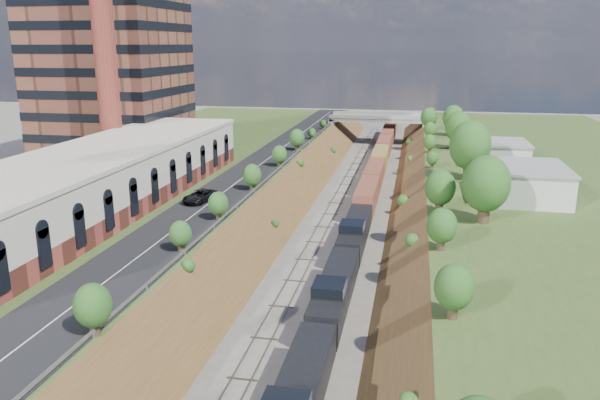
{
  "coord_description": "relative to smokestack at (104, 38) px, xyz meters",
  "views": [
    {
      "loc": [
        9.17,
        -24.81,
        24.2
      ],
      "look_at": [
        -4.1,
        41.9,
        6.0
      ],
      "focal_mm": 35.0,
      "sensor_mm": 36.0,
      "label": 1
    }
  ],
  "objects": [
    {
      "name": "platform_right",
      "position": [
        69.0,
        4.0,
        -22.5
      ],
      "size": [
        44.0,
        180.0,
        5.0
      ],
      "primitive_type": "cube",
      "color": "#375322",
      "rests_on": "ground"
    },
    {
      "name": "road",
      "position": [
        20.5,
        4.0,
        -19.95
      ],
      "size": [
        8.0,
        180.0,
        0.1
      ],
      "primitive_type": "cube",
      "color": "black",
      "rests_on": "platform_left"
    },
    {
      "name": "white_building_near",
      "position": [
        59.5,
        -4.0,
        -18.0
      ],
      "size": [
        9.0,
        12.0,
        4.0
      ],
      "primitive_type": "cube",
      "color": "silver",
      "rests_on": "platform_right"
    },
    {
      "name": "embankment_right",
      "position": [
        47.0,
        4.0,
        -25.0
      ],
      "size": [
        10.0,
        180.0,
        10.0
      ],
      "primitive_type": "cube",
      "rotation": [
        0.0,
        0.79,
        0.0
      ],
      "color": "brown",
      "rests_on": "ground"
    },
    {
      "name": "white_building_far",
      "position": [
        59.0,
        18.0,
        -18.2
      ],
      "size": [
        8.0,
        10.0,
        3.6
      ],
      "primitive_type": "cube",
      "color": "silver",
      "rests_on": "platform_right"
    },
    {
      "name": "commercial_building",
      "position": [
        8.0,
        -18.0,
        -16.49
      ],
      "size": [
        14.3,
        62.3,
        7.0
      ],
      "color": "brown",
      "rests_on": "platform_left"
    },
    {
      "name": "embankment_left",
      "position": [
        25.0,
        4.0,
        -25.0
      ],
      "size": [
        10.0,
        180.0,
        10.0
      ],
      "primitive_type": "cube",
      "rotation": [
        0.0,
        0.79,
        0.0
      ],
      "color": "brown",
      "rests_on": "ground"
    },
    {
      "name": "freight_train",
      "position": [
        38.6,
        16.82,
        -22.56
      ],
      "size": [
        2.77,
        141.88,
        4.55
      ],
      "color": "black",
      "rests_on": "ground"
    },
    {
      "name": "tree_right_large",
      "position": [
        53.0,
        -16.0,
        -15.62
      ],
      "size": [
        5.25,
        5.25,
        7.61
      ],
      "color": "#473323",
      "rests_on": "platform_right"
    },
    {
      "name": "smokestack",
      "position": [
        0.0,
        0.0,
        0.0
      ],
      "size": [
        3.2,
        3.2,
        40.0
      ],
      "primitive_type": "cylinder",
      "color": "brown",
      "rests_on": "platform_left"
    },
    {
      "name": "platform_left",
      "position": [
        3.0,
        4.0,
        -22.5
      ],
      "size": [
        44.0,
        180.0,
        5.0
      ],
      "primitive_type": "cube",
      "color": "#375322",
      "rests_on": "ground"
    },
    {
      "name": "overpass",
      "position": [
        36.0,
        66.0,
        -20.08
      ],
      "size": [
        24.5,
        8.3,
        7.4
      ],
      "color": "gray",
      "rests_on": "ground"
    },
    {
      "name": "rail_right_track",
      "position": [
        38.6,
        4.0,
        -24.91
      ],
      "size": [
        1.58,
        180.0,
        0.18
      ],
      "primitive_type": "cube",
      "color": "gray",
      "rests_on": "ground"
    },
    {
      "name": "tree_left_crest",
      "position": [
        24.2,
        -36.0,
        -17.96
      ],
      "size": [
        2.45,
        2.45,
        3.55
      ],
      "color": "#473323",
      "rests_on": "platform_left"
    },
    {
      "name": "guardrail",
      "position": [
        24.6,
        3.8,
        -19.45
      ],
      "size": [
        0.1,
        171.0,
        0.7
      ],
      "color": "#99999E",
      "rests_on": "platform_left"
    },
    {
      "name": "rail_left_track",
      "position": [
        33.4,
        4.0,
        -24.91
      ],
      "size": [
        1.58,
        180.0,
        0.18
      ],
      "primitive_type": "cube",
      "color": "gray",
      "rests_on": "ground"
    },
    {
      "name": "suv",
      "position": [
        19.15,
        -14.05,
        -19.16
      ],
      "size": [
        3.64,
        5.77,
        1.48
      ],
      "primitive_type": "imported",
      "rotation": [
        0.0,
        0.0,
        -0.24
      ],
      "color": "black",
      "rests_on": "road"
    }
  ]
}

